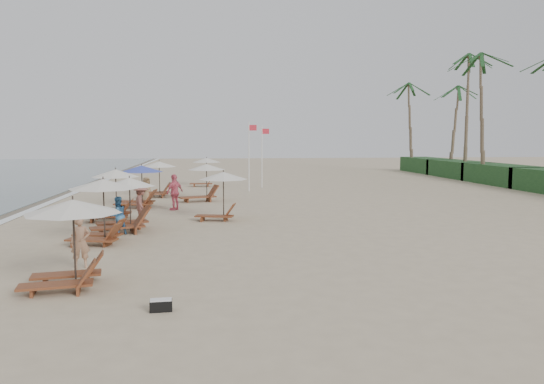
{
  "coord_description": "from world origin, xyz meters",
  "views": [
    {
      "loc": [
        -1.83,
        -18.09,
        3.77
      ],
      "look_at": [
        1.0,
        5.64,
        1.3
      ],
      "focal_mm": 34.45,
      "sensor_mm": 36.0,
      "label": 1
    }
  ],
  "objects": [
    {
      "name": "beachgoer_mid_b",
      "position": [
        -4.88,
        5.34,
        0.87
      ],
      "size": [
        0.9,
        1.24,
        1.73
      ],
      "primitive_type": "imported",
      "rotation": [
        0.0,
        0.0,
        1.82
      ],
      "color": "brown",
      "rests_on": "ground"
    },
    {
      "name": "inland_station_0",
      "position": [
        -1.37,
        5.86,
        1.5
      ],
      "size": [
        2.53,
        2.24,
        2.22
      ],
      "color": "brown",
      "rests_on": "ground"
    },
    {
      "name": "beachgoer_mid_a",
      "position": [
        -5.44,
        2.65,
        0.75
      ],
      "size": [
        0.93,
        0.9,
        1.51
      ],
      "primitive_type": "imported",
      "rotation": [
        0.0,
        0.0,
        3.8
      ],
      "color": "teal",
      "rests_on": "ground"
    },
    {
      "name": "lounger_station_4",
      "position": [
        -5.77,
        10.87,
        1.14
      ],
      "size": [
        2.69,
        2.33,
        2.29
      ],
      "color": "brown",
      "rests_on": "ground"
    },
    {
      "name": "lounger_station_1",
      "position": [
        -5.79,
        1.01,
        1.33
      ],
      "size": [
        2.57,
        2.44,
        2.32
      ],
      "color": "brown",
      "rests_on": "ground"
    },
    {
      "name": "inland_station_2",
      "position": [
        -2.24,
        23.11,
        1.49
      ],
      "size": [
        2.52,
        2.24,
        2.22
      ],
      "color": "brown",
      "rests_on": "ground"
    },
    {
      "name": "beachgoer_far_a",
      "position": [
        -3.68,
        9.53,
        0.95
      ],
      "size": [
        1.08,
        1.15,
        1.9
      ],
      "primitive_type": "imported",
      "rotation": [
        0.0,
        0.0,
        4.0
      ],
      "color": "#CE5266",
      "rests_on": "ground"
    },
    {
      "name": "duffel_bag",
      "position": [
        -2.93,
        -6.79,
        0.14
      ],
      "size": [
        0.5,
        0.27,
        0.27
      ],
      "color": "black",
      "rests_on": "ground"
    },
    {
      "name": "inland_station_1",
      "position": [
        -2.31,
        13.23,
        1.28
      ],
      "size": [
        2.89,
        2.3,
        2.22
      ],
      "color": "brown",
      "rests_on": "ground"
    },
    {
      "name": "ground",
      "position": [
        0.0,
        0.0,
        0.0
      ],
      "size": [
        160.0,
        160.0,
        0.0
      ],
      "primitive_type": "plane",
      "color": "tan",
      "rests_on": "ground"
    },
    {
      "name": "flag_pole_near",
      "position": [
        0.96,
        18.82,
        2.71
      ],
      "size": [
        0.59,
        0.08,
        4.91
      ],
      "color": "silver",
      "rests_on": "ground"
    },
    {
      "name": "lounger_station_2",
      "position": [
        -5.35,
        3.41,
        0.98
      ],
      "size": [
        2.63,
        2.58,
        2.18
      ],
      "color": "brown",
      "rests_on": "ground"
    },
    {
      "name": "lounger_station_0",
      "position": [
        -5.4,
        -4.74,
        1.29
      ],
      "size": [
        2.52,
        2.4,
        2.26
      ],
      "color": "brown",
      "rests_on": "ground"
    },
    {
      "name": "beachgoer_far_b",
      "position": [
        -5.5,
        12.6,
        0.77
      ],
      "size": [
        0.84,
        0.89,
        1.54
      ],
      "primitive_type": "imported",
      "rotation": [
        0.0,
        0.0,
        0.92
      ],
      "color": "#A28158",
      "rests_on": "ground"
    },
    {
      "name": "beachgoer_near",
      "position": [
        -5.6,
        -2.6,
        0.76
      ],
      "size": [
        0.63,
        0.5,
        1.52
      ],
      "primitive_type": "imported",
      "rotation": [
        0.0,
        0.0,
        0.28
      ],
      "color": "tan",
      "rests_on": "ground"
    },
    {
      "name": "lounger_station_3",
      "position": [
        -6.38,
        6.46,
        1.13
      ],
      "size": [
        2.57,
        2.18,
        2.35
      ],
      "color": "brown",
      "rests_on": "ground"
    },
    {
      "name": "wet_sand_band",
      "position": [
        -12.5,
        10.0,
        0.0
      ],
      "size": [
        3.2,
        140.0,
        0.01
      ],
      "primitive_type": "cube",
      "color": "#6B5E4C",
      "rests_on": "ground"
    },
    {
      "name": "foam_line",
      "position": [
        -11.2,
        10.0,
        0.01
      ],
      "size": [
        0.5,
        140.0,
        0.02
      ],
      "primitive_type": "cube",
      "color": "white",
      "rests_on": "ground"
    },
    {
      "name": "flag_pole_far",
      "position": [
        2.14,
        21.39,
        2.59
      ],
      "size": [
        0.6,
        0.08,
        4.69
      ],
      "color": "silver",
      "rests_on": "ground"
    },
    {
      "name": "lounger_station_5",
      "position": [
        -5.3,
        15.96,
        1.12
      ],
      "size": [
        2.55,
        2.18,
        2.29
      ],
      "color": "brown",
      "rests_on": "ground"
    }
  ]
}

